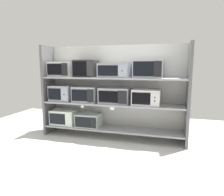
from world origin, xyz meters
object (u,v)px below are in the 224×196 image
at_px(microwave_4, 115,96).
at_px(microwave_1, 89,120).
at_px(microwave_9, 148,69).
at_px(microwave_3, 86,94).
at_px(microwave_5, 146,97).
at_px(microwave_8, 114,70).
at_px(microwave_2, 62,93).
at_px(microwave_0, 64,117).
at_px(microwave_6, 62,69).
at_px(microwave_7, 86,68).

bearing_deg(microwave_4, microwave_1, -179.96).
bearing_deg(microwave_9, microwave_4, 179.98).
xyz_separation_m(microwave_3, microwave_4, (0.59, 0.00, -0.00)).
bearing_deg(microwave_5, microwave_8, 179.99).
xyz_separation_m(microwave_4, microwave_9, (0.62, -0.00, 0.52)).
bearing_deg(microwave_9, microwave_2, 179.99).
distance_m(microwave_0, microwave_5, 1.78).
bearing_deg(microwave_4, microwave_9, -0.02).
relative_size(microwave_2, microwave_4, 0.80).
height_order(microwave_1, microwave_8, microwave_8).
bearing_deg(microwave_8, microwave_4, 0.13).
xyz_separation_m(microwave_1, microwave_6, (-0.58, 0.00, 1.02)).
bearing_deg(microwave_5, microwave_3, 180.00).
height_order(microwave_3, microwave_4, microwave_3).
distance_m(microwave_1, microwave_2, 0.79).
bearing_deg(microwave_3, microwave_8, 0.00).
height_order(microwave_3, microwave_7, microwave_7).
bearing_deg(microwave_4, microwave_5, -0.01).
relative_size(microwave_0, microwave_1, 1.12).
relative_size(microwave_5, microwave_6, 1.08).
height_order(microwave_0, microwave_5, microwave_5).
bearing_deg(microwave_1, microwave_0, 179.96).
bearing_deg(microwave_5, microwave_0, 180.00).
relative_size(microwave_0, microwave_9, 1.00).
xyz_separation_m(microwave_4, microwave_8, (-0.01, -0.00, 0.48)).
height_order(microwave_1, microwave_2, microwave_2).
distance_m(microwave_0, microwave_3, 0.71).
bearing_deg(microwave_5, microwave_7, -179.98).
relative_size(microwave_2, microwave_3, 0.95).
xyz_separation_m(microwave_0, microwave_5, (1.71, -0.00, 0.49)).
bearing_deg(microwave_5, microwave_9, -0.30).
relative_size(microwave_7, microwave_8, 0.75).
bearing_deg(microwave_2, microwave_8, -0.00).
distance_m(microwave_8, microwave_9, 0.63).
distance_m(microwave_1, microwave_4, 0.75).
bearing_deg(microwave_7, microwave_9, 0.01).
xyz_separation_m(microwave_7, microwave_9, (1.22, 0.00, 0.00)).
distance_m(microwave_2, microwave_9, 1.83).
bearing_deg(microwave_3, microwave_2, 180.00).
distance_m(microwave_1, microwave_6, 1.18).
bearing_deg(microwave_7, microwave_4, 0.04).
bearing_deg(microwave_4, microwave_3, -180.00).
bearing_deg(microwave_8, microwave_3, -180.00).
relative_size(microwave_1, microwave_8, 0.81).
distance_m(microwave_0, microwave_9, 2.00).
height_order(microwave_6, microwave_8, microwave_6).
distance_m(microwave_6, microwave_9, 1.75).
bearing_deg(microwave_1, microwave_2, 179.96).
xyz_separation_m(microwave_0, microwave_8, (1.09, -0.00, 0.98)).
bearing_deg(microwave_1, microwave_6, 179.97).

